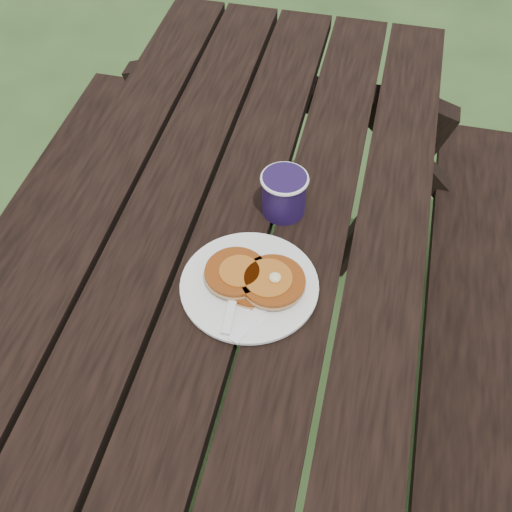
% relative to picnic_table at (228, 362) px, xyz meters
% --- Properties ---
extents(ground, '(60.00, 60.00, 0.00)m').
position_rel_picnic_table_xyz_m(ground, '(0.00, 0.00, -0.37)').
color(ground, '#273D1A').
rests_on(ground, ground).
extents(picnic_table, '(1.36, 1.80, 0.75)m').
position_rel_picnic_table_xyz_m(picnic_table, '(0.00, 0.00, 0.00)').
color(picnic_table, black).
rests_on(picnic_table, ground).
extents(plate, '(0.31, 0.31, 0.01)m').
position_rel_picnic_table_xyz_m(plate, '(0.07, -0.06, 0.39)').
color(plate, white).
rests_on(plate, picnic_table).
extents(pancake_stack, '(0.18, 0.12, 0.04)m').
position_rel_picnic_table_xyz_m(pancake_stack, '(0.08, -0.05, 0.41)').
color(pancake_stack, '#883C0F').
rests_on(pancake_stack, plate).
extents(knife, '(0.09, 0.17, 0.00)m').
position_rel_picnic_table_xyz_m(knife, '(0.10, -0.10, 0.39)').
color(knife, white).
rests_on(knife, plate).
extents(fork, '(0.04, 0.16, 0.01)m').
position_rel_picnic_table_xyz_m(fork, '(0.05, -0.12, 0.40)').
color(fork, white).
rests_on(fork, plate).
extents(coffee_cup, '(0.09, 0.09, 0.09)m').
position_rel_picnic_table_xyz_m(coffee_cup, '(0.09, 0.15, 0.43)').
color(coffee_cup, '#1C0F3A').
rests_on(coffee_cup, picnic_table).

